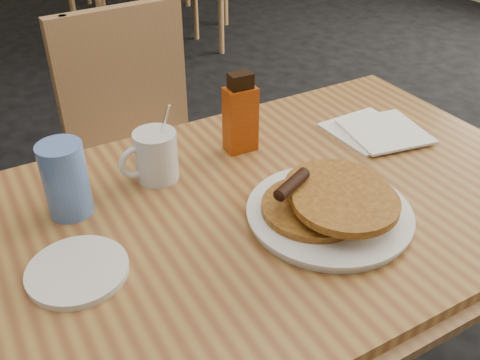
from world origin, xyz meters
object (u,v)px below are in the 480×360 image
(coffee_mug, at_px, (155,155))
(syrup_bottle, at_px, (240,116))
(pancake_plate, at_px, (330,207))
(main_table, at_px, (284,213))
(blue_tumbler, at_px, (66,180))
(chair_main_far, at_px, (141,134))

(coffee_mug, distance_m, syrup_bottle, 0.21)
(pancake_plate, xyz_separation_m, syrup_bottle, (0.00, 0.30, 0.06))
(coffee_mug, xyz_separation_m, syrup_bottle, (0.21, 0.00, 0.03))
(pancake_plate, bearing_deg, main_table, 102.96)
(main_table, bearing_deg, blue_tumbler, 153.90)
(chair_main_far, xyz_separation_m, blue_tumbler, (-0.37, -0.55, 0.27))
(coffee_mug, bearing_deg, syrup_bottle, -19.11)
(blue_tumbler, bearing_deg, syrup_bottle, 2.30)
(pancake_plate, xyz_separation_m, blue_tumbler, (-0.39, 0.28, 0.05))
(main_table, bearing_deg, pancake_plate, -77.04)
(syrup_bottle, bearing_deg, blue_tumbler, -171.36)
(coffee_mug, bearing_deg, main_table, -66.13)
(pancake_plate, relative_size, coffee_mug, 1.88)
(syrup_bottle, xyz_separation_m, blue_tumbler, (-0.39, -0.02, -0.01))
(chair_main_far, distance_m, coffee_mug, 0.62)
(main_table, bearing_deg, syrup_bottle, 82.75)
(pancake_plate, relative_size, syrup_bottle, 1.69)
(coffee_mug, relative_size, syrup_bottle, 0.90)
(syrup_bottle, bearing_deg, chair_main_far, 98.64)
(pancake_plate, height_order, blue_tumbler, blue_tumbler)
(main_table, bearing_deg, coffee_mug, 133.08)
(chair_main_far, distance_m, syrup_bottle, 0.60)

